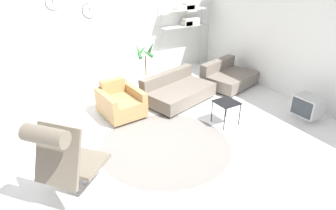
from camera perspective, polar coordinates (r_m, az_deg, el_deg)
The scene contains 12 objects.
ground_plane at distance 5.46m, azimuth -2.11°, elevation -6.53°, with size 12.00×12.00×0.00m, color white.
wall_back at distance 7.67m, azimuth -14.12°, elevation 13.93°, with size 12.00×0.09×2.80m.
wall_right at distance 7.16m, azimuth 23.92°, elevation 11.61°, with size 0.06×12.00×2.80m.
round_rug at distance 5.28m, azimuth -0.58°, elevation -7.75°, with size 2.30×2.30×0.01m.
lounge_chair at distance 4.01m, azimuth -19.33°, elevation -8.77°, with size 1.09×1.05×1.27m.
armchair_red at distance 6.20m, azimuth -9.06°, elevation 0.30°, with size 0.82×0.94×0.70m.
couch_low at distance 6.79m, azimuth 1.73°, elevation 2.59°, with size 1.75×1.33×0.61m.
couch_second at distance 7.74m, azimuth 11.29°, elevation 5.16°, with size 1.45×1.24×0.61m.
side_table at distance 5.87m, azimuth 11.08°, elevation 0.13°, with size 0.42×0.42×0.47m.
crt_television at distance 6.58m, azimuth 25.03°, elevation -0.33°, with size 0.44×0.51×0.51m.
potted_plant at distance 7.67m, azimuth -4.27°, elevation 6.78°, with size 0.48×0.45×1.14m.
shelf_unit at distance 8.53m, azimuth 3.66°, elevation 16.61°, with size 1.37×0.28×2.04m.
Camera 1 is at (-2.16, -4.03, 2.98)m, focal length 32.00 mm.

